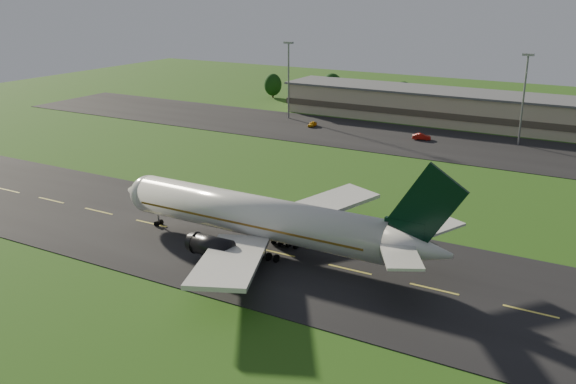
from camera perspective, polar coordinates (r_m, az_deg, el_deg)
The scene contains 9 objects.
ground at distance 82.44m, azimuth 5.51°, elevation -6.94°, with size 360.00×360.00×0.00m, color #234912.
taxiway at distance 82.42m, azimuth 5.51°, elevation -6.90°, with size 220.00×30.00×0.10m, color black.
apron at distance 147.73m, azimuth 17.28°, elevation 3.63°, with size 260.00×30.00×0.10m, color black.
airliner at distance 86.43m, azimuth -2.38°, elevation -2.31°, with size 51.23×42.18×15.57m.
terminal at distance 169.10m, azimuth 21.44°, elevation 6.31°, with size 145.00×16.00×8.40m.
light_mast_west at distance 172.57m, azimuth 0.05°, elevation 10.70°, with size 2.40×1.20×20.35m.
light_mast_centre at distance 152.12m, azimuth 20.28°, elevation 8.62°, with size 2.40×1.20×20.35m.
service_vehicle_a at distance 164.22m, azimuth 2.18°, elevation 6.06°, with size 1.46×3.64×1.24m, color #DA9E0C.
service_vehicle_b at distance 153.02m, azimuth 11.79°, elevation 4.84°, with size 1.49×4.28×1.41m, color #A2110A.
Camera 1 is at (30.34, -68.39, 34.62)m, focal length 40.00 mm.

